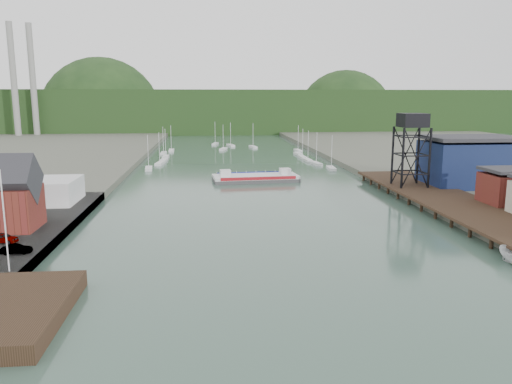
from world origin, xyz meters
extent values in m
plane|color=#324E46|center=(0.00, 0.00, 0.00)|extent=(600.00, 600.00, 0.00)
cube|color=black|center=(-29.00, 0.00, 0.90)|extent=(10.00, 18.00, 1.80)
cube|color=black|center=(37.00, 45.00, 1.90)|extent=(14.00, 70.00, 0.50)
cylinder|color=black|center=(31.00, 45.00, 0.80)|extent=(0.60, 0.60, 2.20)
cylinder|color=black|center=(43.00, 45.00, 0.80)|extent=(0.60, 0.60, 2.20)
cube|color=silver|center=(-44.00, 50.00, 3.85)|extent=(18.00, 12.00, 4.50)
cylinder|color=silver|center=(-33.00, 10.00, 7.60)|extent=(0.16, 0.16, 12.00)
cylinder|color=black|center=(32.00, 55.00, 8.65)|extent=(0.50, 0.50, 13.00)
cylinder|color=black|center=(38.00, 55.00, 8.65)|extent=(0.50, 0.50, 13.00)
cylinder|color=black|center=(32.00, 61.00, 8.65)|extent=(0.50, 0.50, 13.00)
cylinder|color=black|center=(38.00, 61.00, 8.65)|extent=(0.50, 0.50, 13.00)
cube|color=black|center=(35.00, 58.00, 16.65)|extent=(5.50, 5.50, 3.00)
cube|color=#0E193E|center=(50.00, 60.00, 6.60)|extent=(20.00, 14.00, 10.00)
cube|color=#2D2D33|center=(50.00, 60.00, 12.50)|extent=(20.50, 14.50, 0.80)
cube|color=maroon|center=(46.00, 38.00, 4.60)|extent=(9.00, 8.00, 6.00)
cube|color=silver|center=(-27.54, 103.89, 0.35)|extent=(2.67, 7.65, 0.90)
cube|color=silver|center=(-25.28, 115.30, 0.35)|extent=(2.81, 7.67, 0.90)
cube|color=silver|center=(-24.71, 124.17, 0.35)|extent=(2.35, 7.59, 0.90)
cube|color=silver|center=(-24.81, 134.09, 0.35)|extent=(2.01, 7.50, 0.90)
cube|color=silver|center=(-26.64, 146.33, 0.35)|extent=(2.00, 7.50, 0.90)
cube|color=silver|center=(-24.32, 156.17, 0.35)|extent=(2.16, 7.54, 0.90)
cube|color=silver|center=(27.56, 99.03, 0.35)|extent=(2.53, 7.62, 0.90)
cube|color=silver|center=(25.46, 110.51, 0.35)|extent=(2.76, 7.67, 0.90)
cube|color=silver|center=(24.46, 119.29, 0.35)|extent=(2.22, 7.56, 0.90)
cube|color=silver|center=(24.27, 128.28, 0.35)|extent=(2.18, 7.54, 0.90)
cube|color=silver|center=(24.67, 139.38, 0.35)|extent=(2.46, 7.61, 0.90)
cube|color=silver|center=(26.78, 150.99, 0.35)|extent=(2.48, 7.61, 0.90)
cube|color=silver|center=(-3.16, 160.00, 0.35)|extent=(3.78, 7.76, 0.90)
cube|color=silver|center=(10.04, 168.00, 0.35)|extent=(3.31, 7.74, 0.90)
cube|color=silver|center=(0.66, 176.00, 0.35)|extent=(3.76, 7.76, 0.90)
cube|color=silver|center=(-6.11, 184.00, 0.35)|extent=(3.40, 7.74, 0.90)
cylinder|color=gray|center=(-110.00, 230.00, 30.00)|extent=(3.20, 3.20, 60.00)
cylinder|color=gray|center=(-102.00, 235.00, 30.00)|extent=(3.20, 3.20, 60.00)
cube|color=#1B3316|center=(0.00, 300.00, 12.00)|extent=(500.00, 120.00, 28.00)
sphere|color=#1B3316|center=(-80.00, 300.00, 8.00)|extent=(80.00, 80.00, 80.00)
sphere|color=#1B3316|center=(90.00, 310.00, 6.00)|extent=(70.00, 70.00, 70.00)
cube|color=#444446|center=(2.65, 80.21, 0.44)|extent=(22.70, 10.67, 0.88)
cube|color=silver|center=(2.65, 80.21, 1.23)|extent=(22.70, 10.67, 0.70)
cube|color=#A8131C|center=(3.03, 75.78, 1.41)|extent=(19.32, 1.80, 0.79)
cube|color=navy|center=(2.26, 84.65, 1.41)|extent=(19.32, 1.80, 0.79)
cube|color=silver|center=(-5.25, 79.53, 2.29)|extent=(2.86, 2.86, 1.76)
cube|color=silver|center=(10.55, 80.90, 2.29)|extent=(2.86, 2.86, 1.76)
imported|color=#999999|center=(-38.38, 22.28, 2.31)|extent=(4.43, 2.64, 1.41)
imported|color=#999999|center=(-34.63, 16.85, 2.22)|extent=(3.84, 1.54, 1.24)
camera|label=1|loc=(-9.74, -47.89, 21.54)|focal=35.00mm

